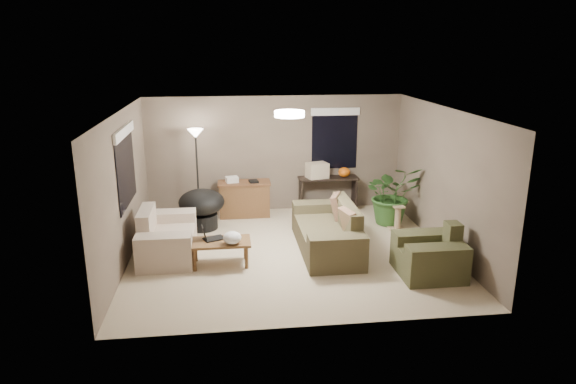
{
  "coord_description": "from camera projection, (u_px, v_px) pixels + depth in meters",
  "views": [
    {
      "loc": [
        -1.04,
        -8.36,
        3.54
      ],
      "look_at": [
        0.0,
        0.2,
        1.05
      ],
      "focal_mm": 32.0,
      "sensor_mm": 36.0,
      "label": 1
    }
  ],
  "objects": [
    {
      "name": "plastic_bag",
      "position": [
        232.0,
        238.0,
        8.3
      ],
      "size": [
        0.34,
        0.32,
        0.21
      ],
      "primitive_type": "ellipsoid",
      "rotation": [
        0.0,
        0.0,
        0.18
      ],
      "color": "white",
      "rests_on": "coffee_table"
    },
    {
      "name": "main_sofa",
      "position": [
        329.0,
        233.0,
        9.14
      ],
      "size": [
        0.95,
        2.2,
        0.85
      ],
      "color": "#4D462E",
      "rests_on": "ground"
    },
    {
      "name": "desk",
      "position": [
        244.0,
        199.0,
        10.9
      ],
      "size": [
        1.1,
        0.5,
        0.75
      ],
      "color": "brown",
      "rests_on": "ground"
    },
    {
      "name": "window_left",
      "position": [
        125.0,
        154.0,
        8.55
      ],
      "size": [
        0.05,
        1.56,
        1.33
      ],
      "color": "black",
      "rests_on": "room_shell"
    },
    {
      "name": "cat_scratching_post",
      "position": [
        398.0,
        219.0,
        10.11
      ],
      "size": [
        0.32,
        0.32,
        0.5
      ],
      "color": "tan",
      "rests_on": "ground"
    },
    {
      "name": "throw_pillows",
      "position": [
        343.0,
        214.0,
        9.07
      ],
      "size": [
        0.39,
        1.4,
        0.47
      ],
      "color": "#8C7251",
      "rests_on": "main_sofa"
    },
    {
      "name": "coffee_table",
      "position": [
        220.0,
        244.0,
        8.46
      ],
      "size": [
        1.0,
        0.55,
        0.42
      ],
      "color": "brown",
      "rests_on": "ground"
    },
    {
      "name": "ceiling_fixture",
      "position": [
        289.0,
        114.0,
        8.4
      ],
      "size": [
        0.5,
        0.5,
        0.1
      ],
      "primitive_type": "cylinder",
      "color": "white",
      "rests_on": "room_shell"
    },
    {
      "name": "cardboard_box",
      "position": [
        317.0,
        170.0,
        11.09
      ],
      "size": [
        0.51,
        0.43,
        0.33
      ],
      "primitive_type": "cube",
      "rotation": [
        0.0,
        0.0,
        0.27
      ],
      "color": "beige",
      "rests_on": "console_table"
    },
    {
      "name": "console_table",
      "position": [
        328.0,
        191.0,
        11.25
      ],
      "size": [
        1.3,
        0.4,
        0.75
      ],
      "color": "black",
      "rests_on": "ground"
    },
    {
      "name": "laptop",
      "position": [
        210.0,
        236.0,
        8.5
      ],
      "size": [
        0.41,
        0.34,
        0.24
      ],
      "color": "black",
      "rests_on": "coffee_table"
    },
    {
      "name": "papasan_chair",
      "position": [
        202.0,
        206.0,
        10.12
      ],
      "size": [
        1.0,
        1.0,
        0.8
      ],
      "color": "black",
      "rests_on": "ground"
    },
    {
      "name": "room_shell",
      "position": [
        289.0,
        184.0,
        8.73
      ],
      "size": [
        5.5,
        5.5,
        5.5
      ],
      "color": "#C7B394",
      "rests_on": "ground"
    },
    {
      "name": "houseplant",
      "position": [
        392.0,
        201.0,
        10.41
      ],
      "size": [
        1.11,
        1.24,
        0.96
      ],
      "primitive_type": "imported",
      "color": "#2D5923",
      "rests_on": "ground"
    },
    {
      "name": "loveseat",
      "position": [
        166.0,
        239.0,
        8.87
      ],
      "size": [
        0.9,
        1.6,
        0.85
      ],
      "color": "beige",
      "rests_on": "ground"
    },
    {
      "name": "armchair",
      "position": [
        430.0,
        257.0,
        8.13
      ],
      "size": [
        0.95,
        1.0,
        0.85
      ],
      "color": "#444429",
      "rests_on": "ground"
    },
    {
      "name": "pumpkin",
      "position": [
        344.0,
        172.0,
        11.17
      ],
      "size": [
        0.32,
        0.32,
        0.21
      ],
      "primitive_type": "ellipsoid",
      "rotation": [
        0.0,
        0.0,
        0.3
      ],
      "color": "orange",
      "rests_on": "console_table"
    },
    {
      "name": "floor_lamp",
      "position": [
        196.0,
        144.0,
        10.32
      ],
      "size": [
        0.32,
        0.32,
        1.91
      ],
      "color": "black",
      "rests_on": "ground"
    },
    {
      "name": "window_back",
      "position": [
        335.0,
        128.0,
        11.09
      ],
      "size": [
        1.06,
        0.05,
        1.33
      ],
      "color": "black",
      "rests_on": "room_shell"
    },
    {
      "name": "desk_papers",
      "position": [
        236.0,
        180.0,
        10.75
      ],
      "size": [
        0.7,
        0.3,
        0.12
      ],
      "color": "silver",
      "rests_on": "desk"
    }
  ]
}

